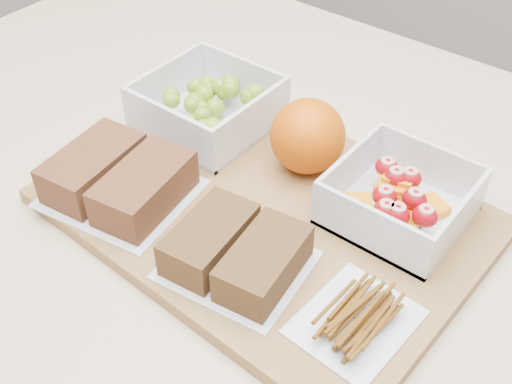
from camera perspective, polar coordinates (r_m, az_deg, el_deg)
cutting_board at (r=0.66m, az=0.78°, el=-1.68°), size 0.43×0.32×0.02m
grape_container at (r=0.75m, az=-4.11°, el=7.62°), size 0.14×0.14×0.06m
fruit_container at (r=0.64m, az=12.61°, el=-0.73°), size 0.12×0.12×0.05m
orange at (r=0.68m, az=4.61°, el=4.97°), size 0.08×0.08×0.08m
sandwich_bag_left at (r=0.66m, az=-12.09°, el=1.17°), size 0.16×0.14×0.04m
sandwich_bag_center at (r=0.58m, az=-1.75°, el=-5.34°), size 0.14×0.13×0.04m
pretzel_bag at (r=0.55m, az=8.94°, el=-10.68°), size 0.09×0.11×0.02m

